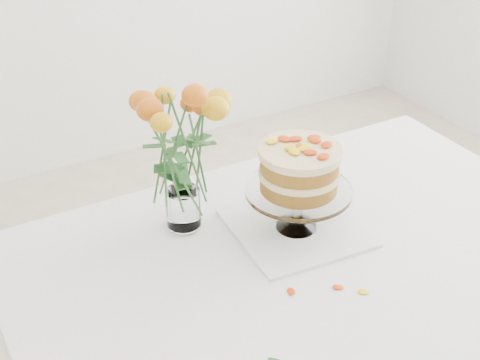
% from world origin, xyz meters
% --- Properties ---
extents(table, '(1.43, 0.93, 0.76)m').
position_xyz_m(table, '(0.00, 0.00, 0.67)').
color(table, tan).
rests_on(table, ground).
extents(napkin, '(0.33, 0.33, 0.01)m').
position_xyz_m(napkin, '(0.02, 0.09, 0.76)').
color(napkin, white).
rests_on(napkin, table).
extents(cake_stand, '(0.26, 0.26, 0.24)m').
position_xyz_m(cake_stand, '(0.02, 0.09, 0.92)').
color(cake_stand, silver).
rests_on(cake_stand, napkin).
extents(rose_vase, '(0.35, 0.35, 0.44)m').
position_xyz_m(rose_vase, '(-0.22, 0.24, 1.01)').
color(rose_vase, silver).
rests_on(rose_vase, table).
extents(stray_petal_a, '(0.03, 0.02, 0.00)m').
position_xyz_m(stray_petal_a, '(-0.12, -0.10, 0.76)').
color(stray_petal_a, yellow).
rests_on(stray_petal_a, table).
extents(stray_petal_b, '(0.03, 0.02, 0.00)m').
position_xyz_m(stray_petal_b, '(-0.02, -0.14, 0.76)').
color(stray_petal_b, yellow).
rests_on(stray_petal_b, table).
extents(stray_petal_c, '(0.03, 0.02, 0.00)m').
position_xyz_m(stray_petal_c, '(0.02, -0.18, 0.76)').
color(stray_petal_c, yellow).
rests_on(stray_petal_c, table).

